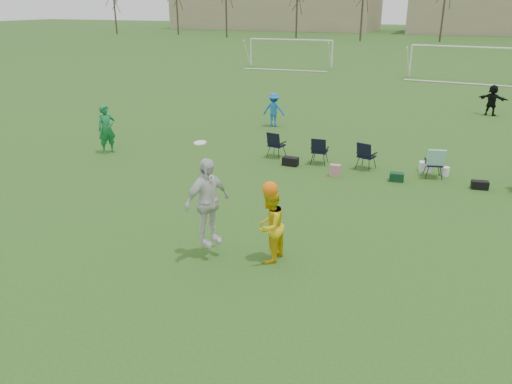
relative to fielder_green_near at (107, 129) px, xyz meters
The scene contains 9 objects.
ground 10.08m from the fielder_green_near, 38.90° to the right, with size 260.00×260.00×0.00m, color #2C5219.
fielder_green_near is the anchor object (origin of this frame).
fielder_blue 7.85m from the fielder_green_near, 56.60° to the left, with size 1.00×0.58×1.55m, color blue.
fielder_black 18.99m from the fielder_green_near, 43.72° to the left, with size 1.45×0.46×1.56m, color black.
center_contest 9.97m from the fielder_green_near, 35.61° to the right, with size 2.18×1.41×2.68m.
sideline_setup 10.82m from the fielder_green_near, ahead, with size 8.99×2.05×1.71m.
goal_left 27.80m from the fielder_green_near, 94.51° to the left, with size 7.39×0.76×2.46m.
goal_mid 28.30m from the fielder_green_near, 65.30° to the left, with size 7.40×0.63×2.46m.
tree_line 64.18m from the fielder_green_near, 82.78° to the left, with size 110.28×3.28×11.40m.
Camera 1 is at (4.64, -8.63, 5.46)m, focal length 35.00 mm.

